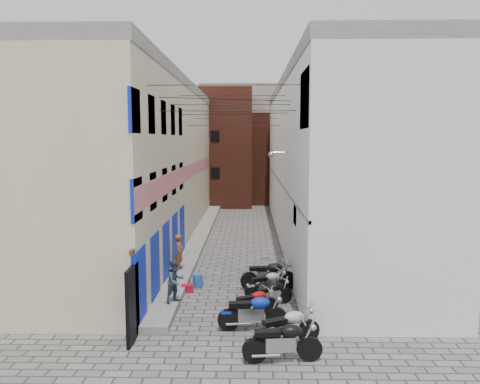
# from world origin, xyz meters

# --- Properties ---
(ground) EXTENTS (90.00, 90.00, 0.00)m
(ground) POSITION_xyz_m (0.00, 0.00, 0.00)
(ground) COLOR #5E5B58
(ground) RESTS_ON ground
(plinth) EXTENTS (0.90, 26.00, 0.25)m
(plinth) POSITION_xyz_m (-2.05, 13.00, 0.12)
(plinth) COLOR slate
(plinth) RESTS_ON ground
(building_left) EXTENTS (5.10, 27.00, 9.00)m
(building_left) POSITION_xyz_m (-4.98, 12.95, 4.50)
(building_left) COLOR beige
(building_left) RESTS_ON ground
(building_right) EXTENTS (5.94, 26.00, 9.00)m
(building_right) POSITION_xyz_m (5.00, 13.00, 4.51)
(building_right) COLOR white
(building_right) RESTS_ON ground
(building_far_brick_left) EXTENTS (6.00, 6.00, 10.00)m
(building_far_brick_left) POSITION_xyz_m (-2.00, 28.00, 5.00)
(building_far_brick_left) COLOR maroon
(building_far_brick_left) RESTS_ON ground
(building_far_brick_right) EXTENTS (5.00, 6.00, 8.00)m
(building_far_brick_right) POSITION_xyz_m (3.00, 30.00, 4.00)
(building_far_brick_right) COLOR maroon
(building_far_brick_right) RESTS_ON ground
(building_far_concrete) EXTENTS (8.00, 5.00, 11.00)m
(building_far_concrete) POSITION_xyz_m (0.00, 34.00, 5.50)
(building_far_concrete) COLOR slate
(building_far_concrete) RESTS_ON ground
(far_shopfront) EXTENTS (2.00, 0.30, 2.40)m
(far_shopfront) POSITION_xyz_m (0.00, 25.20, 1.20)
(far_shopfront) COLOR black
(far_shopfront) RESTS_ON ground
(overhead_wires) EXTENTS (5.80, 13.02, 1.32)m
(overhead_wires) POSITION_xyz_m (0.00, 7.64, 7.12)
(overhead_wires) COLOR black
(overhead_wires) RESTS_ON ground
(motorcycle_a) EXTENTS (2.17, 0.86, 1.22)m
(motorcycle_a) POSITION_xyz_m (1.67, -1.59, 0.61)
(motorcycle_a) COLOR black
(motorcycle_a) RESTS_ON ground
(motorcycle_b) EXTENTS (2.20, 1.56, 1.23)m
(motorcycle_b) POSITION_xyz_m (1.86, -0.71, 0.62)
(motorcycle_b) COLOR #A6A6AB
(motorcycle_b) RESTS_ON ground
(motorcycle_c) EXTENTS (2.20, 0.89, 1.24)m
(motorcycle_c) POSITION_xyz_m (0.92, 0.47, 0.62)
(motorcycle_c) COLOR #0A27A2
(motorcycle_c) RESTS_ON ground
(motorcycle_d) EXTENTS (1.81, 1.28, 1.01)m
(motorcycle_d) POSITION_xyz_m (0.97, 1.53, 0.51)
(motorcycle_d) COLOR #9A0B0B
(motorcycle_d) RESTS_ON ground
(motorcycle_e) EXTENTS (1.73, 1.49, 1.01)m
(motorcycle_e) POSITION_xyz_m (1.61, 2.47, 0.51)
(motorcycle_e) COLOR black
(motorcycle_e) RESTS_ON ground
(motorcycle_f) EXTENTS (1.91, 1.31, 1.06)m
(motorcycle_f) POSITION_xyz_m (1.49, 3.52, 0.53)
(motorcycle_f) COLOR #9B9CA0
(motorcycle_f) RESTS_ON ground
(motorcycle_g) EXTENTS (2.24, 0.91, 1.26)m
(motorcycle_g) POSITION_xyz_m (1.55, 4.34, 0.63)
(motorcycle_g) COLOR black
(motorcycle_g) RESTS_ON ground
(person_a) EXTENTS (0.40, 0.57, 1.50)m
(person_a) POSITION_xyz_m (-2.16, 6.16, 1.00)
(person_a) COLOR brown
(person_a) RESTS_ON plinth
(person_b) EXTENTS (0.89, 0.90, 1.47)m
(person_b) POSITION_xyz_m (-1.70, 2.18, 0.98)
(person_b) COLOR #384454
(person_b) RESTS_ON plinth
(water_jug_near) EXTENTS (0.44, 0.44, 0.53)m
(water_jug_near) POSITION_xyz_m (-1.24, 4.50, 0.26)
(water_jug_near) COLOR blue
(water_jug_near) RESTS_ON ground
(water_jug_far) EXTENTS (0.37, 0.37, 0.46)m
(water_jug_far) POSITION_xyz_m (-1.18, 4.67, 0.23)
(water_jug_far) COLOR blue
(water_jug_far) RESTS_ON ground
(red_crate) EXTENTS (0.51, 0.42, 0.28)m
(red_crate) POSITION_xyz_m (-1.55, 3.95, 0.14)
(red_crate) COLOR #AC0C23
(red_crate) RESTS_ON ground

